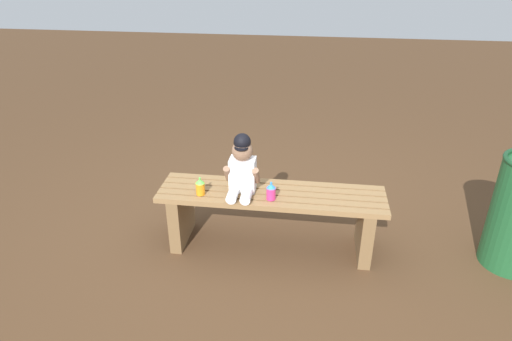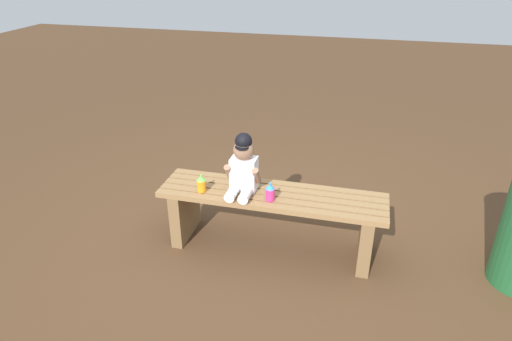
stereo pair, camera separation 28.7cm
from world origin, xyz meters
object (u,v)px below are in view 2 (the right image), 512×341
object	(u,v)px
child_figure	(243,167)
sippy_cup_right	(270,192)
park_bench	(272,211)
sippy_cup_left	(201,183)

from	to	relation	value
child_figure	sippy_cup_right	world-z (taller)	child_figure
child_figure	park_bench	bearing A→B (deg)	3.42
sippy_cup_right	park_bench	bearing A→B (deg)	94.16
park_bench	sippy_cup_left	distance (m)	0.51
park_bench	sippy_cup_left	world-z (taller)	sippy_cup_left
sippy_cup_left	park_bench	bearing A→B (deg)	11.19
park_bench	sippy_cup_right	bearing A→B (deg)	-85.84
child_figure	sippy_cup_right	size ratio (longest dim) A/B	3.26
sippy_cup_left	sippy_cup_right	distance (m)	0.47
park_bench	sippy_cup_right	world-z (taller)	sippy_cup_right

